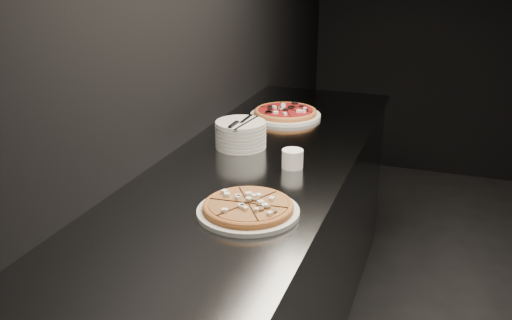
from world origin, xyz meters
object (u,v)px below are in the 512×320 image
(counter, at_px, (259,258))
(plate_stack, at_px, (241,134))
(pizza_mushroom, at_px, (248,208))
(ramekin, at_px, (292,158))
(cutlery, at_px, (241,122))
(pizza_tomato, at_px, (285,113))

(counter, height_order, plate_stack, plate_stack)
(pizza_mushroom, distance_m, plate_stack, 0.65)
(pizza_mushroom, bearing_deg, ramekin, 87.27)
(plate_stack, xyz_separation_m, cutlery, (0.01, -0.02, 0.06))
(counter, xyz_separation_m, ramekin, (0.15, -0.05, 0.50))
(cutlery, height_order, ramekin, cutlery)
(pizza_mushroom, bearing_deg, cutlery, 112.87)
(ramekin, bearing_deg, pizza_mushroom, -92.73)
(pizza_tomato, bearing_deg, plate_stack, -96.08)
(plate_stack, bearing_deg, ramekin, -30.33)
(pizza_tomato, xyz_separation_m, plate_stack, (-0.05, -0.49, 0.03))
(pizza_tomato, distance_m, cutlery, 0.52)
(counter, bearing_deg, ramekin, -17.85)
(pizza_tomato, distance_m, plate_stack, 0.49)
(counter, relative_size, cutlery, 10.81)
(pizza_mushroom, xyz_separation_m, ramekin, (0.02, 0.44, 0.02))
(cutlery, bearing_deg, pizza_tomato, 85.32)
(plate_stack, relative_size, ramekin, 2.58)
(pizza_mushroom, height_order, pizza_tomato, pizza_tomato)
(pizza_tomato, height_order, ramekin, ramekin)
(plate_stack, bearing_deg, pizza_tomato, 83.92)
(counter, distance_m, ramekin, 0.52)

